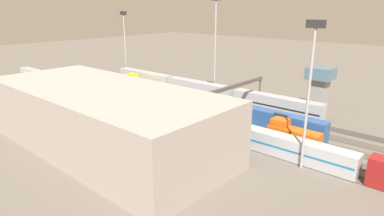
# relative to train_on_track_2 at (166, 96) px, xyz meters

# --- Properties ---
(ground_plane) EXTENTS (400.00, 400.00, 0.00)m
(ground_plane) POSITION_rel_train_on_track_2_xyz_m (-7.87, 0.00, -2.09)
(ground_plane) COLOR #60594F
(track_bed_0) EXTENTS (140.00, 2.80, 0.12)m
(track_bed_0) POSITION_rel_train_on_track_2_xyz_m (-7.87, -10.00, -2.03)
(track_bed_0) COLOR #3D3833
(track_bed_0) RESTS_ON ground_plane
(track_bed_1) EXTENTS (140.00, 2.80, 0.12)m
(track_bed_1) POSITION_rel_train_on_track_2_xyz_m (-7.87, -5.00, -2.03)
(track_bed_1) COLOR #4C443D
(track_bed_1) RESTS_ON ground_plane
(track_bed_2) EXTENTS (140.00, 2.80, 0.12)m
(track_bed_2) POSITION_rel_train_on_track_2_xyz_m (-7.87, 0.00, -2.03)
(track_bed_2) COLOR #4C443D
(track_bed_2) RESTS_ON ground_plane
(track_bed_3) EXTENTS (140.00, 2.80, 0.12)m
(track_bed_3) POSITION_rel_train_on_track_2_xyz_m (-7.87, 5.00, -2.03)
(track_bed_3) COLOR #4C443D
(track_bed_3) RESTS_ON ground_plane
(track_bed_4) EXTENTS (140.00, 2.80, 0.12)m
(track_bed_4) POSITION_rel_train_on_track_2_xyz_m (-7.87, 10.00, -2.03)
(track_bed_4) COLOR #4C443D
(track_bed_4) RESTS_ON ground_plane
(train_on_track_2) EXTENTS (90.60, 3.00, 4.40)m
(train_on_track_2) POSITION_rel_train_on_track_2_xyz_m (0.00, 0.00, 0.00)
(train_on_track_2) COLOR #285193
(train_on_track_2) RESTS_ON ground_plane
(train_on_track_4) EXTENTS (139.00, 3.06, 4.40)m
(train_on_track_4) POSITION_rel_train_on_track_2_xyz_m (-3.02, 10.00, -0.03)
(train_on_track_4) COLOR maroon
(train_on_track_4) RESTS_ON ground_plane
(train_on_track_0) EXTENTS (71.40, 3.06, 5.00)m
(train_on_track_0) POSITION_rel_train_on_track_2_xyz_m (-4.10, -10.00, 0.54)
(train_on_track_0) COLOR #A8AAB2
(train_on_track_0) RESTS_ON ground_plane
(train_on_track_3) EXTENTS (10.00, 3.00, 5.00)m
(train_on_track_3) POSITION_rel_train_on_track_2_xyz_m (-39.57, 5.00, 0.07)
(train_on_track_3) COLOR #D85914
(train_on_track_3) RESTS_ON ground_plane
(train_on_track_1) EXTENTS (10.00, 3.00, 5.00)m
(train_on_track_1) POSITION_rel_train_on_track_2_xyz_m (17.98, -5.00, 0.07)
(train_on_track_1) COLOR gold
(train_on_track_1) RESTS_ON ground_plane
(light_mast_0) EXTENTS (2.80, 0.70, 28.71)m
(light_mast_0) POSITION_rel_train_on_track_2_xyz_m (-6.58, -13.44, 16.06)
(light_mast_0) COLOR #9EA0A5
(light_mast_0) RESTS_ON ground_plane
(light_mast_1) EXTENTS (2.80, 0.70, 24.01)m
(light_mast_1) POSITION_rel_train_on_track_2_xyz_m (-44.59, 12.15, 13.49)
(light_mast_1) COLOR #9EA0A5
(light_mast_1) RESTS_ON ground_plane
(light_mast_2) EXTENTS (2.80, 0.70, 24.38)m
(light_mast_2) POSITION_rel_train_on_track_2_xyz_m (33.50, -12.73, 13.69)
(light_mast_2) COLOR #9EA0A5
(light_mast_2) RESTS_ON ground_plane
(signal_gantry) EXTENTS (0.70, 25.00, 8.80)m
(signal_gantry) POSITION_rel_train_on_track_2_xyz_m (-22.28, 0.00, 5.33)
(signal_gantry) COLOR #4C4742
(signal_gantry) RESTS_ON ground_plane
(maintenance_shed) EXTENTS (51.15, 21.36, 11.63)m
(maintenance_shed) POSITION_rel_train_on_track_2_xyz_m (-12.45, 28.42, 3.72)
(maintenance_shed) COLOR #9E9389
(maintenance_shed) RESTS_ON ground_plane
(control_tower) EXTENTS (6.00, 6.00, 11.52)m
(control_tower) POSITION_rel_train_on_track_2_xyz_m (-34.25, -20.73, 4.71)
(control_tower) COLOR gray
(control_tower) RESTS_ON ground_plane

